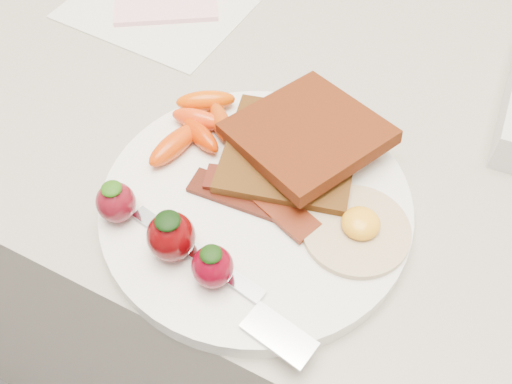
% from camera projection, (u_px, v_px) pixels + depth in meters
% --- Properties ---
extents(counter, '(2.00, 0.60, 0.90)m').
position_uv_depth(counter, '(306.00, 293.00, 0.95)').
color(counter, gray).
rests_on(counter, ground).
extents(plate, '(0.27, 0.27, 0.02)m').
position_uv_depth(plate, '(256.00, 205.00, 0.50)').
color(plate, white).
rests_on(plate, counter).
extents(toast_lower, '(0.14, 0.14, 0.01)m').
position_uv_depth(toast_lower, '(290.00, 153.00, 0.51)').
color(toast_lower, black).
rests_on(toast_lower, plate).
extents(toast_upper, '(0.16, 0.16, 0.03)m').
position_uv_depth(toast_upper, '(307.00, 133.00, 0.51)').
color(toast_upper, '#4E200E').
rests_on(toast_upper, toast_lower).
extents(fried_egg, '(0.10, 0.10, 0.02)m').
position_uv_depth(fried_egg, '(357.00, 228.00, 0.47)').
color(fried_egg, beige).
rests_on(fried_egg, plate).
extents(bacon_strips, '(0.12, 0.07, 0.01)m').
position_uv_depth(bacon_strips, '(259.00, 193.00, 0.49)').
color(bacon_strips, black).
rests_on(bacon_strips, plate).
extents(baby_carrots, '(0.08, 0.12, 0.02)m').
position_uv_depth(baby_carrots, '(198.00, 125.00, 0.53)').
color(baby_carrots, '#E53D0D').
rests_on(baby_carrots, plate).
extents(strawberries, '(0.13, 0.05, 0.05)m').
position_uv_depth(strawberries, '(166.00, 234.00, 0.45)').
color(strawberries, maroon).
rests_on(strawberries, plate).
extents(fork, '(0.18, 0.07, 0.00)m').
position_uv_depth(fork, '(232.00, 288.00, 0.44)').
color(fork, silver).
rests_on(fork, plate).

